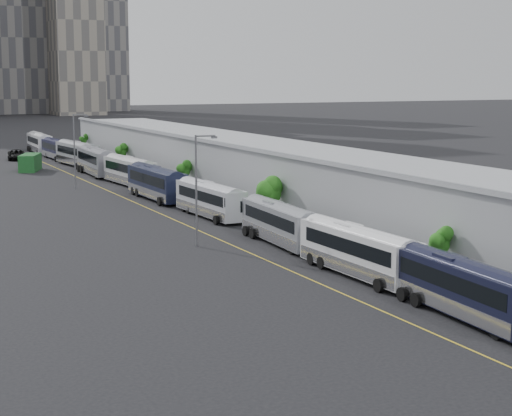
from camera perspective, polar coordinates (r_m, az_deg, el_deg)
sidewalk at (r=86.16m, az=2.70°, el=-0.95°), size 10.00×170.00×0.12m
lane_line at (r=81.82m, az=-3.81°, el=-1.52°), size 0.12×160.00×0.02m
depot at (r=87.58m, az=5.02°, el=1.47°), size 12.45×160.40×7.20m
bus_1 at (r=53.95m, az=13.68°, el=-5.53°), size 3.18×12.47×3.61m
bus_2 at (r=63.37m, az=6.86°, el=-3.16°), size 2.89×12.84×3.74m
bus_3 at (r=75.13m, az=1.65°, el=-1.26°), size 3.22×12.50×3.62m
bus_4 at (r=89.30m, az=-3.07°, el=0.35°), size 3.05×12.58×3.65m
bus_5 at (r=102.64m, az=-6.63°, el=1.48°), size 3.05×13.56×3.95m
bus_6 at (r=116.38m, az=-8.42°, el=2.28°), size 3.62×13.32×3.85m
bus_7 at (r=129.76m, az=-10.61°, el=2.93°), size 3.24×13.93×4.05m
bus_8 at (r=143.05m, az=-11.81°, el=3.42°), size 4.14×13.92×4.01m
bus_9 at (r=155.95m, az=-13.15°, el=3.73°), size 2.90×12.18×3.54m
bus_10 at (r=169.97m, az=-14.23°, el=4.13°), size 2.93×13.07×3.80m
tree_1 at (r=61.71m, az=12.12°, el=-2.24°), size 1.51×1.51×3.83m
tree_2 at (r=83.45m, az=0.84°, el=1.25°), size 2.52×2.52×4.95m
tree_3 at (r=106.20m, az=-4.83°, el=2.57°), size 1.62×1.62×4.03m
tree_4 at (r=131.64m, az=-8.97°, el=3.78°), size 1.60×1.60×4.21m
tree_5 at (r=154.77m, az=-11.41°, el=4.43°), size 1.07×1.07×4.01m
street_lamp_near at (r=73.57m, az=-3.88°, el=1.67°), size 2.04×0.22×9.67m
street_lamp_far at (r=113.96m, az=-11.93°, el=4.05°), size 2.04×0.22×9.76m
shipping_container at (r=137.55m, az=-14.83°, el=2.94°), size 4.62×6.80×2.61m
suv at (r=156.64m, az=-15.68°, el=3.44°), size 3.87×6.80×1.79m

